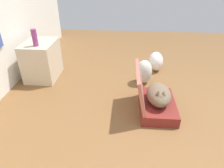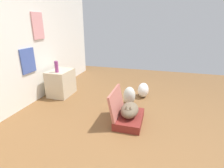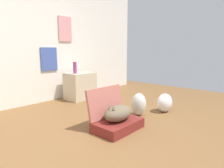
# 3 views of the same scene
# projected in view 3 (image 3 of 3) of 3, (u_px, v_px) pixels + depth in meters

# --- Properties ---
(ground_plane) EXTENTS (7.68, 7.68, 0.00)m
(ground_plane) POSITION_uv_depth(u_px,v_px,m) (108.00, 144.00, 2.19)
(ground_plane) COLOR brown
(ground_plane) RESTS_ON ground
(wall_back) EXTENTS (6.40, 0.15, 2.60)m
(wall_back) POSITION_uv_depth(u_px,v_px,m) (14.00, 35.00, 3.45)
(wall_back) COLOR silver
(wall_back) RESTS_ON ground
(suitcase_base) EXTENTS (0.64, 0.42, 0.13)m
(suitcase_base) POSITION_uv_depth(u_px,v_px,m) (118.00, 125.00, 2.56)
(suitcase_base) COLOR maroon
(suitcase_base) RESTS_ON ground
(suitcase_lid) EXTENTS (0.64, 0.12, 0.41)m
(suitcase_lid) POSITION_uv_depth(u_px,v_px,m) (106.00, 102.00, 2.66)
(suitcase_lid) COLOR #B26356
(suitcase_lid) RESTS_ON suitcase_base
(cat) EXTENTS (0.52, 0.28, 0.23)m
(cat) POSITION_uv_depth(u_px,v_px,m) (118.00, 113.00, 2.53)
(cat) COLOR brown
(cat) RESTS_ON suitcase_base
(plastic_bag_white) EXTENTS (0.24, 0.23, 0.36)m
(plastic_bag_white) POSITION_uv_depth(u_px,v_px,m) (139.00, 104.00, 3.12)
(plastic_bag_white) COLOR silver
(plastic_bag_white) RESTS_ON ground
(plastic_bag_clear) EXTENTS (0.31, 0.23, 0.31)m
(plastic_bag_clear) POSITION_uv_depth(u_px,v_px,m) (165.00, 103.00, 3.30)
(plastic_bag_clear) COLOR white
(plastic_bag_clear) RESTS_ON ground
(side_table) EXTENTS (0.58, 0.44, 0.56)m
(side_table) POSITION_uv_depth(u_px,v_px,m) (80.00, 86.00, 4.17)
(side_table) COLOR beige
(side_table) RESTS_ON ground
(vase_tall) EXTENTS (0.07, 0.07, 0.23)m
(vase_tall) POSITION_uv_depth(u_px,v_px,m) (75.00, 68.00, 3.98)
(vase_tall) COLOR #8C387A
(vase_tall) RESTS_ON side_table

